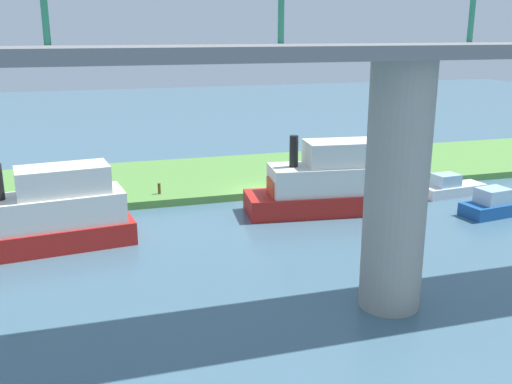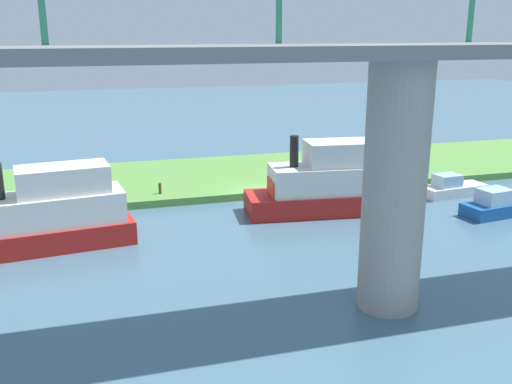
{
  "view_description": "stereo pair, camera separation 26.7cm",
  "coord_description": "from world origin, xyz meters",
  "views": [
    {
      "loc": [
        11.29,
        36.06,
        11.11
      ],
      "look_at": [
        1.94,
        5.0,
        2.0
      ],
      "focal_mm": 40.69,
      "sensor_mm": 36.0,
      "label": 1
    },
    {
      "loc": [
        11.03,
        36.14,
        11.11
      ],
      "look_at": [
        1.94,
        5.0,
        2.0
      ],
      "focal_mm": 40.69,
      "sensor_mm": 36.0,
      "label": 2
    }
  ],
  "objects": [
    {
      "name": "ground_plane",
      "position": [
        0.0,
        0.0,
        0.0
      ],
      "size": [
        160.0,
        160.0,
        0.0
      ],
      "primitive_type": "plane",
      "color": "#476B7F"
    },
    {
      "name": "skiff_small",
      "position": [
        -13.09,
        7.4,
        0.61
      ],
      "size": [
        5.36,
        2.51,
        1.72
      ],
      "color": "#195199",
      "rests_on": "ground"
    },
    {
      "name": "mooring_post",
      "position": [
        6.73,
        -1.55,
        0.86
      ],
      "size": [
        0.2,
        0.2,
        0.72
      ],
      "primitive_type": "cylinder",
      "color": "brown",
      "rests_on": "grassy_bank"
    },
    {
      "name": "riverboat_paddlewheel",
      "position": [
        13.4,
        5.4,
        1.75
      ],
      "size": [
        9.56,
        4.19,
        4.73
      ],
      "color": "red",
      "rests_on": "ground"
    },
    {
      "name": "person_on_bank",
      "position": [
        -5.18,
        -2.21,
        1.2
      ],
      "size": [
        0.49,
        0.49,
        1.39
      ],
      "color": "#2D334C",
      "rests_on": "grassy_bank"
    },
    {
      "name": "bridge_pylon",
      "position": [
        -0.39,
        16.5,
        5.05
      ],
      "size": [
        2.5,
        2.5,
        10.1
      ],
      "primitive_type": "cylinder",
      "color": "#9E998E",
      "rests_on": "ground"
    },
    {
      "name": "bridge_span",
      "position": [
        -0.39,
        16.48,
        10.59
      ],
      "size": [
        59.13,
        4.3,
        3.25
      ],
      "color": "slate",
      "rests_on": "bridge_pylon"
    },
    {
      "name": "grassy_bank",
      "position": [
        0.0,
        -6.0,
        0.25
      ],
      "size": [
        80.0,
        12.0,
        0.5
      ],
      "primitive_type": "cube",
      "color": "#5B9342",
      "rests_on": "ground"
    },
    {
      "name": "pontoon_yellow",
      "position": [
        -12.8,
        2.87,
        0.56
      ],
      "size": [
        4.83,
        2.13,
        1.56
      ],
      "color": "white",
      "rests_on": "ground"
    },
    {
      "name": "motorboat_white",
      "position": [
        -3.16,
        3.83,
        1.83
      ],
      "size": [
        9.95,
        4.29,
        4.93
      ],
      "color": "red",
      "rests_on": "ground"
    }
  ]
}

